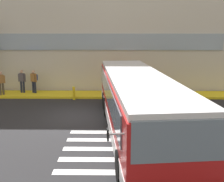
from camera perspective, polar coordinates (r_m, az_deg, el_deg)
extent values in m
cube|color=#232326|center=(14.89, -6.55, -5.37)|extent=(80.00, 90.00, 0.02)
cube|color=silver|center=(9.25, 1.44, -16.99)|extent=(4.40, 0.36, 0.01)
cube|color=silver|center=(10.04, 1.39, -14.44)|extent=(4.40, 0.36, 0.01)
cube|color=silver|center=(10.85, 1.34, -12.28)|extent=(4.40, 0.36, 0.01)
cube|color=silver|center=(11.67, 1.30, -10.41)|extent=(4.40, 0.36, 0.01)
cube|color=silver|center=(12.50, 1.27, -8.80)|extent=(4.40, 0.36, 0.01)
cube|color=beige|center=(26.11, -3.41, 11.77)|extent=(23.57, 12.00, 8.35)
cube|color=#8C9EAD|center=(20.03, -1.76, 10.44)|extent=(17.57, 0.10, 1.20)
cube|color=yellow|center=(19.46, -4.78, -0.76)|extent=(27.57, 2.00, 0.15)
cube|color=red|center=(12.15, 5.21, -2.43)|extent=(3.72, 11.84, 2.15)
cube|color=silver|center=(12.38, 5.14, -6.01)|extent=(3.76, 11.89, 0.55)
cube|color=silver|center=(11.90, 5.32, 3.04)|extent=(3.60, 11.63, 0.20)
cube|color=slate|center=(6.65, 14.20, -10.32)|extent=(2.35, 0.36, 1.05)
cube|color=slate|center=(12.60, 10.82, 0.28)|extent=(1.10, 10.40, 0.95)
cube|color=slate|center=(12.16, -1.01, 0.06)|extent=(1.10, 10.40, 0.95)
cube|color=black|center=(6.52, 14.37, -7.45)|extent=(2.15, 0.32, 0.28)
cylinder|color=#B7B7BF|center=(6.46, 0.88, -9.17)|extent=(0.40, 0.09, 0.05)
cube|color=black|center=(6.44, -0.91, -9.23)|extent=(0.06, 0.20, 0.28)
cylinder|color=black|center=(9.16, 17.19, -14.38)|extent=(0.40, 1.03, 1.00)
cylinder|color=black|center=(8.60, 1.95, -15.64)|extent=(0.40, 1.03, 1.00)
cylinder|color=black|center=(15.10, 7.79, -3.12)|extent=(0.40, 1.03, 1.00)
cylinder|color=black|center=(14.77, -1.15, -3.37)|extent=(0.40, 1.03, 1.00)
cylinder|color=black|center=(16.32, 6.80, -1.89)|extent=(0.40, 1.03, 1.00)
cylinder|color=black|center=(16.02, -1.47, -2.09)|extent=(0.40, 1.03, 1.00)
cylinder|color=#4C4233|center=(20.48, -22.22, 0.44)|extent=(0.15, 0.15, 0.85)
cylinder|color=#4C4233|center=(20.42, -22.75, 0.36)|extent=(0.15, 0.15, 0.85)
cube|color=#996633|center=(20.32, -22.66, 2.37)|extent=(0.43, 0.42, 0.58)
sphere|color=tan|center=(20.25, -22.76, 3.54)|extent=(0.23, 0.23, 0.23)
cylinder|color=#996633|center=(20.40, -21.98, 2.33)|extent=(0.09, 0.09, 0.55)
cylinder|color=#1E2338|center=(20.64, -18.32, 0.84)|extent=(0.15, 0.15, 0.85)
cylinder|color=#1E2338|center=(20.74, -18.80, 0.86)|extent=(0.15, 0.15, 0.85)
cube|color=#4C4751|center=(20.56, -18.70, 2.80)|extent=(0.41, 0.28, 0.58)
sphere|color=tan|center=(20.50, -18.78, 3.95)|extent=(0.23, 0.23, 0.23)
cylinder|color=#4C4751|center=(20.45, -18.08, 2.65)|extent=(0.09, 0.09, 0.55)
cylinder|color=#4C4751|center=(20.69, -19.29, 2.67)|extent=(0.09, 0.09, 0.55)
cylinder|color=#1E2338|center=(20.25, -16.09, 0.77)|extent=(0.15, 0.15, 0.85)
cylinder|color=#1E2338|center=(20.39, -16.49, 0.82)|extent=(0.15, 0.15, 0.85)
cube|color=#996633|center=(20.20, -16.42, 2.78)|extent=(0.44, 0.37, 0.58)
sphere|color=tan|center=(20.13, -16.49, 3.96)|extent=(0.23, 0.23, 0.23)
cylinder|color=#996633|center=(20.03, -15.90, 2.59)|extent=(0.09, 0.09, 0.55)
cylinder|color=#996633|center=(20.38, -16.90, 2.69)|extent=(0.09, 0.09, 0.55)
cube|color=navy|center=(20.32, -16.07, 2.80)|extent=(0.35, 0.30, 0.44)
cylinder|color=yellow|center=(18.33, -8.14, -0.47)|extent=(0.18, 0.18, 0.90)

